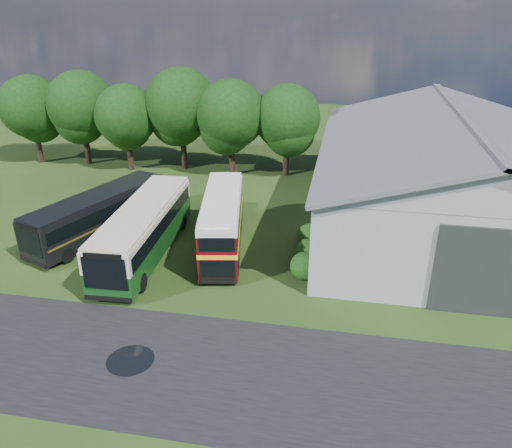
% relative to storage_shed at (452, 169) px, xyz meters
% --- Properties ---
extents(ground, '(120.00, 120.00, 0.00)m').
position_rel_storage_shed_xyz_m(ground, '(-15.00, -15.98, -4.17)').
color(ground, '#1B3210').
rests_on(ground, ground).
extents(asphalt_road, '(60.00, 8.00, 0.02)m').
position_rel_storage_shed_xyz_m(asphalt_road, '(-12.00, -18.98, -4.17)').
color(asphalt_road, black).
rests_on(asphalt_road, ground).
extents(puddle, '(2.20, 2.20, 0.01)m').
position_rel_storage_shed_xyz_m(puddle, '(-16.50, -18.98, -4.17)').
color(puddle, black).
rests_on(puddle, ground).
extents(storage_shed, '(18.80, 24.80, 8.15)m').
position_rel_storage_shed_xyz_m(storage_shed, '(0.00, 0.00, 0.00)').
color(storage_shed, gray).
rests_on(storage_shed, ground).
extents(tree_far_left, '(6.12, 6.12, 8.64)m').
position_rel_storage_shed_xyz_m(tree_far_left, '(-38.00, 8.02, 1.40)').
color(tree_far_left, black).
rests_on(tree_far_left, ground).
extents(tree_left_a, '(6.46, 6.46, 9.12)m').
position_rel_storage_shed_xyz_m(tree_left_a, '(-33.00, 8.52, 1.71)').
color(tree_left_a, black).
rests_on(tree_left_a, ground).
extents(tree_left_b, '(5.78, 5.78, 8.16)m').
position_rel_storage_shed_xyz_m(tree_left_b, '(-28.00, 7.52, 1.09)').
color(tree_left_b, black).
rests_on(tree_left_b, ground).
extents(tree_mid, '(6.80, 6.80, 9.60)m').
position_rel_storage_shed_xyz_m(tree_mid, '(-23.00, 8.82, 2.02)').
color(tree_mid, black).
rests_on(tree_mid, ground).
extents(tree_right_a, '(6.26, 6.26, 8.83)m').
position_rel_storage_shed_xyz_m(tree_right_a, '(-18.00, 7.82, 1.52)').
color(tree_right_a, black).
rests_on(tree_right_a, ground).
extents(tree_right_b, '(5.98, 5.98, 8.45)m').
position_rel_storage_shed_xyz_m(tree_right_b, '(-13.00, 8.62, 1.27)').
color(tree_right_b, black).
rests_on(tree_right_b, ground).
extents(shrub_front, '(1.70, 1.70, 1.70)m').
position_rel_storage_shed_xyz_m(shrub_front, '(-9.40, -9.98, -4.17)').
color(shrub_front, '#194714').
rests_on(shrub_front, ground).
extents(shrub_mid, '(1.60, 1.60, 1.60)m').
position_rel_storage_shed_xyz_m(shrub_mid, '(-9.40, -7.98, -4.17)').
color(shrub_mid, '#194714').
rests_on(shrub_mid, ground).
extents(shrub_back, '(1.80, 1.80, 1.80)m').
position_rel_storage_shed_xyz_m(shrub_back, '(-9.40, -5.98, -4.17)').
color(shrub_back, '#194714').
rests_on(shrub_back, ground).
extents(bus_green_single, '(3.42, 12.30, 3.36)m').
position_rel_storage_shed_xyz_m(bus_green_single, '(-19.76, -8.99, -2.38)').
color(bus_green_single, black).
rests_on(bus_green_single, ground).
extents(bus_maroon_double, '(3.97, 9.46, 3.95)m').
position_rel_storage_shed_xyz_m(bus_maroon_double, '(-14.97, -7.58, -2.20)').
color(bus_maroon_double, black).
rests_on(bus_maroon_double, ground).
extents(bus_dark_single, '(6.21, 11.34, 3.07)m').
position_rel_storage_shed_xyz_m(bus_dark_single, '(-23.96, -6.85, -2.53)').
color(bus_dark_single, black).
rests_on(bus_dark_single, ground).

